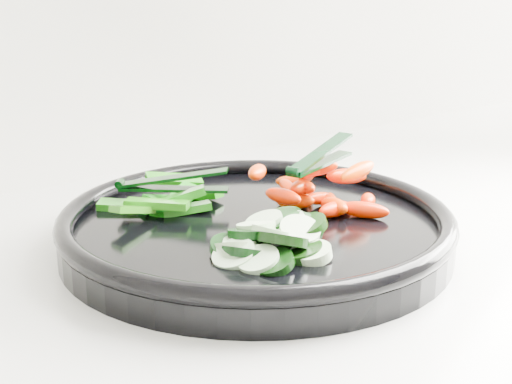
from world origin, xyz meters
TOP-DOWN VIEW (x-y plane):
  - veggie_tray at (0.06, 1.68)m, footprint 0.38×0.38m
  - cucumber_pile at (0.02, 1.62)m, footprint 0.12×0.11m
  - carrot_pile at (0.14, 1.69)m, footprint 0.15×0.16m
  - pepper_pile at (0.01, 1.77)m, footprint 0.14×0.11m
  - tong_carrot at (0.14, 1.69)m, footprint 0.11×0.05m
  - tong_pepper at (0.02, 1.77)m, footprint 0.09×0.09m

SIDE VIEW (x-z plane):
  - veggie_tray at x=0.06m, z-range 0.93..0.97m
  - pepper_pile at x=0.01m, z-range 0.94..0.98m
  - cucumber_pile at x=0.02m, z-range 0.94..0.98m
  - carrot_pile at x=0.14m, z-range 0.95..1.00m
  - tong_pepper at x=0.02m, z-range 0.97..0.99m
  - tong_carrot at x=0.14m, z-range 0.99..1.02m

